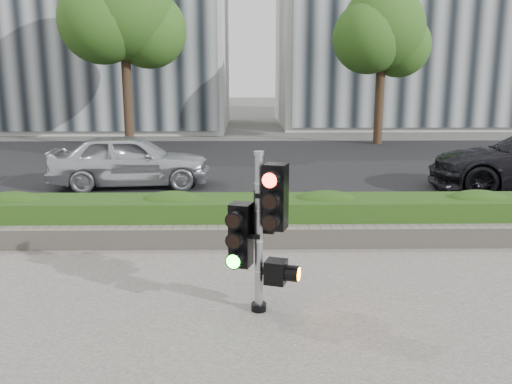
% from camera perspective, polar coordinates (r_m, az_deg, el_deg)
% --- Properties ---
extents(ground, '(120.00, 120.00, 0.00)m').
position_cam_1_polar(ground, '(7.32, -1.75, -10.63)').
color(ground, '#51514C').
rests_on(ground, ground).
extents(road, '(60.00, 13.00, 0.02)m').
position_cam_1_polar(road, '(16.98, -1.30, 2.71)').
color(road, black).
rests_on(road, ground).
extents(curb, '(60.00, 0.25, 0.12)m').
position_cam_1_polar(curb, '(10.28, -1.52, -3.44)').
color(curb, gray).
rests_on(curb, ground).
extents(stone_wall, '(12.00, 0.32, 0.34)m').
position_cam_1_polar(stone_wall, '(9.04, -1.60, -4.75)').
color(stone_wall, gray).
rests_on(stone_wall, sidewalk).
extents(hedge, '(12.00, 1.00, 0.68)m').
position_cam_1_polar(hedge, '(9.61, -1.56, -2.64)').
color(hedge, '#3D7122').
rests_on(hedge, sidewalk).
extents(building_right, '(18.00, 10.00, 12.00)m').
position_cam_1_polar(building_right, '(33.70, 18.78, 17.10)').
color(building_right, '#B7B7B2').
rests_on(building_right, ground).
extents(tree_left, '(4.61, 4.03, 7.34)m').
position_cam_1_polar(tree_left, '(21.90, -13.80, 17.76)').
color(tree_left, black).
rests_on(tree_left, ground).
extents(tree_right, '(4.10, 3.58, 6.53)m').
position_cam_1_polar(tree_right, '(22.98, 13.11, 16.11)').
color(tree_right, black).
rests_on(tree_right, ground).
extents(traffic_signal, '(0.72, 0.60, 1.96)m').
position_cam_1_polar(traffic_signal, '(6.41, 0.61, -3.44)').
color(traffic_signal, black).
rests_on(traffic_signal, sidewalk).
extents(car_silver, '(4.14, 1.98, 1.36)m').
position_cam_1_polar(car_silver, '(14.15, -13.06, 3.29)').
color(car_silver, silver).
rests_on(car_silver, road).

